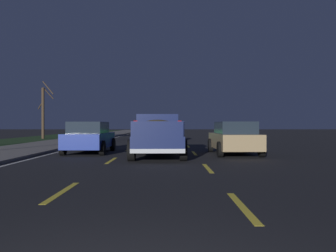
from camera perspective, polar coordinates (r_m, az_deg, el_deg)
name	(u,v)px	position (r m, az deg, el deg)	size (l,w,h in m)	color
ground	(162,142)	(29.78, -0.88, -2.45)	(144.00, 144.00, 0.00)	black
sidewalk_shoulder	(71,141)	(30.81, -14.88, -2.26)	(108.00, 4.00, 0.12)	slate
grass_verge	(10,142)	(32.47, -23.44, -2.25)	(108.00, 6.00, 0.01)	#1E3819
lane_markings	(130,140)	(33.31, -6.00, -2.16)	(108.00, 7.04, 0.01)	yellow
pickup_truck	(157,134)	(15.91, -1.69, -1.31)	(5.48, 2.40, 1.87)	#141E4C
sedan_tan	(234,138)	(17.37, 10.32, -1.83)	(4.44, 2.08, 1.54)	#9E845B
sedan_blue	(90,137)	(18.42, -12.18, -1.71)	(4.41, 2.04, 1.54)	navy
sedan_green	(165,132)	(30.46, -0.43, -0.92)	(4.42, 2.05, 1.54)	#14592D
bare_tree_far	(43,111)	(37.74, -18.94, 2.17)	(1.00, 1.83, 5.65)	#423323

